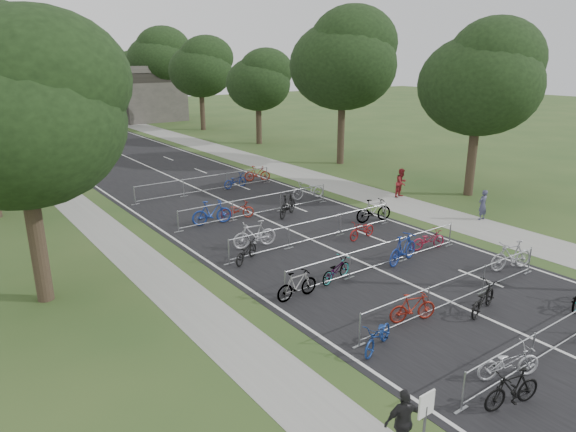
{
  "coord_description": "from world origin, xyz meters",
  "views": [
    {
      "loc": [
        -14.21,
        -2.45,
        8.31
      ],
      "look_at": [
        -0.76,
        16.14,
        1.1
      ],
      "focal_mm": 32.0,
      "sensor_mm": 36.0,
      "label": 1
    }
  ],
  "objects_px": {
    "pedestrian_a": "(483,205)",
    "pedestrian_c": "(404,422)",
    "overpass_bridge": "(55,97)",
    "park_sign": "(425,416)",
    "pedestrian_b": "(401,183)"
  },
  "relations": [
    {
      "from": "park_sign",
      "to": "pedestrian_a",
      "type": "relative_size",
      "value": 1.13
    },
    {
      "from": "overpass_bridge",
      "to": "pedestrian_b",
      "type": "distance_m",
      "value": 47.86
    },
    {
      "from": "overpass_bridge",
      "to": "pedestrian_a",
      "type": "bearing_deg",
      "value": -80.07
    },
    {
      "from": "pedestrian_a",
      "to": "park_sign",
      "type": "bearing_deg",
      "value": 31.74
    },
    {
      "from": "park_sign",
      "to": "overpass_bridge",
      "type": "bearing_deg",
      "value": 83.74
    },
    {
      "from": "pedestrian_c",
      "to": "park_sign",
      "type": "bearing_deg",
      "value": 110.1
    },
    {
      "from": "park_sign",
      "to": "pedestrian_a",
      "type": "distance_m",
      "value": 18.6
    },
    {
      "from": "overpass_bridge",
      "to": "pedestrian_b",
      "type": "relative_size",
      "value": 17.62
    },
    {
      "from": "overpass_bridge",
      "to": "pedestrian_c",
      "type": "height_order",
      "value": "overpass_bridge"
    },
    {
      "from": "pedestrian_a",
      "to": "pedestrian_c",
      "type": "relative_size",
      "value": 1.04
    },
    {
      "from": "overpass_bridge",
      "to": "park_sign",
      "type": "distance_m",
      "value": 62.41
    },
    {
      "from": "overpass_bridge",
      "to": "park_sign",
      "type": "bearing_deg",
      "value": -96.26
    },
    {
      "from": "pedestrian_c",
      "to": "pedestrian_b",
      "type": "bearing_deg",
      "value": -117.58
    },
    {
      "from": "pedestrian_b",
      "to": "pedestrian_c",
      "type": "xyz_separation_m",
      "value": [
        -16.0,
        -14.57,
        -0.11
      ]
    },
    {
      "from": "pedestrian_c",
      "to": "overpass_bridge",
      "type": "bearing_deg",
      "value": -76.21
    }
  ]
}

